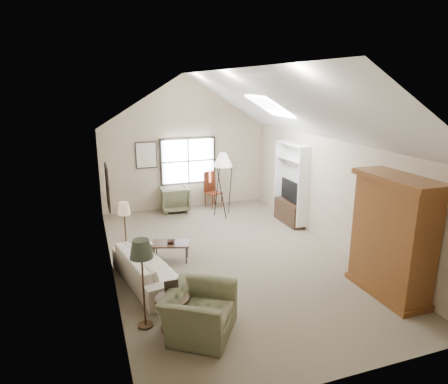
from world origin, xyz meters
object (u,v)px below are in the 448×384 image
object	(u,v)px
coffee_table	(171,252)
side_table	(173,313)
armchair_near	(199,312)
armchair_far	(174,199)
armoire	(393,237)
side_chair	(213,190)
sofa	(149,268)

from	to	relation	value
coffee_table	side_table	distance (m)	2.50
armchair_near	armchair_far	world-z (taller)	armchair_far
armoire	side_chair	world-z (taller)	armoire
coffee_table	side_chair	bearing A→B (deg)	58.81
armchair_near	side_chair	bearing A→B (deg)	14.10
armoire	side_chair	xyz separation A→B (m)	(-1.36, 6.10, -0.55)
armchair_far	side_table	distance (m)	6.03
armchair_near	side_chair	xyz separation A→B (m)	(2.21, 6.12, 0.19)
armoire	armchair_near	world-z (taller)	armoire
armoire	sofa	size ratio (longest dim) A/B	1.03
coffee_table	side_table	size ratio (longest dim) A/B	1.52
side_table	side_chair	bearing A→B (deg)	66.35
armoire	side_table	world-z (taller)	armoire
armoire	sofa	bearing A→B (deg)	155.69
sofa	armchair_far	size ratio (longest dim) A/B	2.55
coffee_table	sofa	bearing A→B (deg)	-125.15
armchair_far	armoire	bearing A→B (deg)	114.72
armchair_far	side_chair	world-z (taller)	side_chair
side_chair	coffee_table	bearing A→B (deg)	-140.05
armoire	coffee_table	world-z (taller)	armoire
armoire	coffee_table	bearing A→B (deg)	142.16
side_table	side_chair	xyz separation A→B (m)	(2.57, 5.88, 0.28)
armoire	armchair_far	distance (m)	6.67
armoire	coffee_table	distance (m)	4.45
side_chair	side_table	bearing A→B (deg)	-132.50
side_table	armchair_far	bearing A→B (deg)	77.16
armchair_far	side_chair	distance (m)	1.25
sofa	side_table	size ratio (longest dim) A/B	3.99
armchair_near	side_table	bearing A→B (deg)	89.72
armchair_far	sofa	bearing A→B (deg)	73.05
armchair_near	coffee_table	bearing A→B (deg)	31.08
armchair_near	armchair_far	bearing A→B (deg)	24.89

